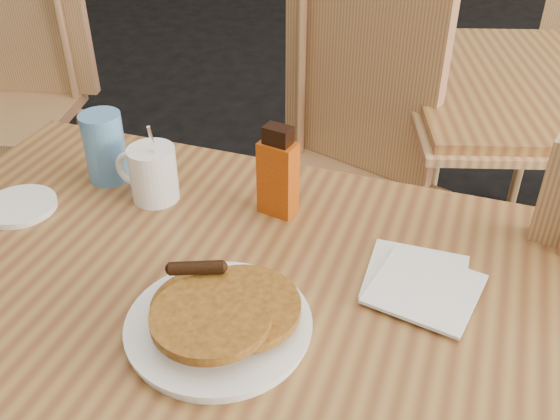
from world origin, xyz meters
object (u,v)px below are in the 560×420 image
(pancake_plate, at_px, (219,318))
(syrup_bottle, at_px, (278,174))
(main_table, at_px, (207,295))
(chair_wall_extra, at_px, (14,77))
(blue_tumbler, at_px, (105,147))
(chair_main_far, at_px, (345,149))
(coffee_mug, at_px, (152,173))

(pancake_plate, bearing_deg, syrup_bottle, 96.66)
(main_table, height_order, syrup_bottle, syrup_bottle)
(main_table, xyz_separation_m, pancake_plate, (0.08, -0.10, 0.07))
(chair_wall_extra, distance_m, pancake_plate, 1.58)
(syrup_bottle, distance_m, blue_tumbler, 0.35)
(pancake_plate, xyz_separation_m, blue_tumbler, (-0.39, 0.29, 0.04))
(chair_main_far, height_order, pancake_plate, chair_main_far)
(pancake_plate, bearing_deg, coffee_mug, 135.34)
(pancake_plate, bearing_deg, blue_tumbler, 142.99)
(syrup_bottle, bearing_deg, chair_wall_extra, 159.98)
(syrup_bottle, relative_size, blue_tumbler, 1.24)
(main_table, relative_size, coffee_mug, 7.36)
(chair_main_far, xyz_separation_m, syrup_bottle, (0.02, -0.52, 0.22))
(blue_tumbler, bearing_deg, syrup_bottle, 2.77)
(chair_wall_extra, bearing_deg, syrup_bottle, -43.72)
(syrup_bottle, bearing_deg, pancake_plate, -75.85)
(chair_main_far, bearing_deg, main_table, -75.46)
(main_table, bearing_deg, chair_main_far, 88.60)
(main_table, bearing_deg, chair_wall_extra, 144.39)
(pancake_plate, height_order, coffee_mug, coffee_mug)
(coffee_mug, bearing_deg, chair_main_far, 85.39)
(pancake_plate, relative_size, coffee_mug, 1.62)
(main_table, relative_size, pancake_plate, 4.54)
(chair_wall_extra, bearing_deg, main_table, -51.81)
(blue_tumbler, bearing_deg, pancake_plate, -37.01)
(blue_tumbler, bearing_deg, chair_main_far, 58.44)
(pancake_plate, height_order, blue_tumbler, blue_tumbler)
(chair_wall_extra, distance_m, coffee_mug, 1.22)
(chair_main_far, relative_size, syrup_bottle, 5.90)
(chair_main_far, xyz_separation_m, blue_tumbler, (-0.33, -0.54, 0.21))
(chair_main_far, relative_size, blue_tumbler, 7.33)
(pancake_plate, relative_size, blue_tumbler, 1.93)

